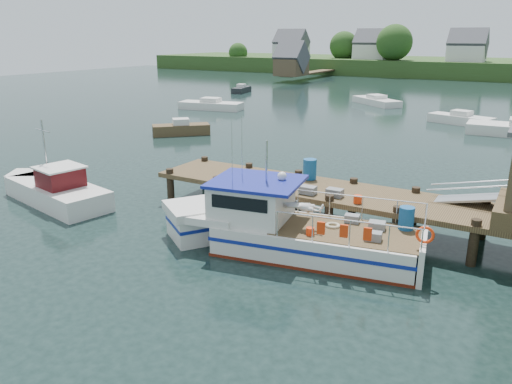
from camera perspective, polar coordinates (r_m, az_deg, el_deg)
The scene contains 10 objects.
ground_plane at distance 20.80m, azimuth 4.47°, elevation -2.76°, with size 160.00×160.00×0.00m, color black.
far_shore at distance 100.47m, azimuth 26.12°, elevation 12.86°, with size 140.00×42.55×9.22m.
dock at distance 18.41m, azimuth 23.19°, elevation 0.48°, with size 16.60×3.00×4.78m.
lobster_boat at distance 17.26m, azimuth 3.19°, elevation -4.13°, with size 9.63×4.13×4.59m.
work_boat at distance 24.14m, azimuth -22.10°, elevation 0.31°, with size 7.04×3.30×3.69m.
moored_rowboat at distance 38.26m, azimuth -8.56°, elevation 7.16°, with size 4.03×3.97×1.23m.
moored_a at distance 51.37m, azimuth -5.17°, elevation 9.87°, with size 6.70×3.36×1.18m.
moored_b at distance 45.89m, azimuth 22.37°, elevation 7.72°, with size 5.53×3.27×1.16m.
moored_d at distance 56.28m, azimuth 13.59°, elevation 10.08°, with size 6.28×5.65×1.08m.
moored_e at distance 66.73m, azimuth -1.67°, elevation 11.65°, with size 2.09×4.18×1.10m.
Camera 1 is at (8.40, -17.63, 7.18)m, focal length 35.00 mm.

